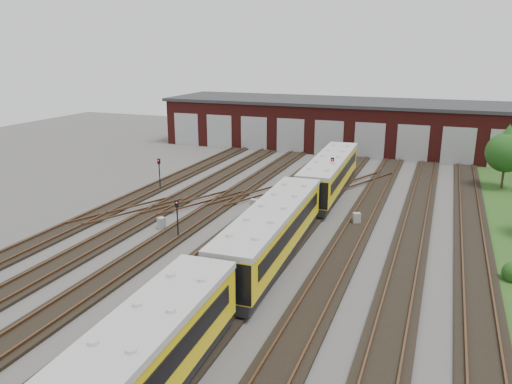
% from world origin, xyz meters
% --- Properties ---
extents(ground, '(120.00, 120.00, 0.00)m').
position_xyz_m(ground, '(0.00, 0.00, 0.00)').
color(ground, '#4C4A47').
rests_on(ground, ground).
extents(track_network, '(30.40, 70.00, 0.33)m').
position_xyz_m(track_network, '(-0.17, 0.59, 0.11)').
color(track_network, black).
rests_on(track_network, ground).
extents(maintenance_shed, '(51.00, 12.50, 6.35)m').
position_xyz_m(maintenance_shed, '(-0.01, 39.97, 3.20)').
color(maintenance_shed, '#551715').
rests_on(maintenance_shed, ground).
extents(metro_train, '(3.37, 47.52, 3.19)m').
position_xyz_m(metro_train, '(2.00, 1.04, 1.96)').
color(metro_train, black).
rests_on(metro_train, ground).
extents(signal_mast_0, '(0.26, 0.24, 3.06)m').
position_xyz_m(signal_mast_0, '(-13.27, 12.67, 1.97)').
color(signal_mast_0, black).
rests_on(signal_mast_0, ground).
extents(signal_mast_1, '(0.29, 0.28, 2.89)m').
position_xyz_m(signal_mast_1, '(-5.37, 2.14, 1.86)').
color(signal_mast_1, black).
rests_on(signal_mast_1, ground).
extents(signal_mast_2, '(0.26, 0.24, 2.90)m').
position_xyz_m(signal_mast_2, '(2.65, 25.48, 1.86)').
color(signal_mast_2, black).
rests_on(signal_mast_2, ground).
extents(signal_mast_3, '(0.30, 0.28, 3.83)m').
position_xyz_m(signal_mast_3, '(2.55, 15.36, 2.43)').
color(signal_mast_3, black).
rests_on(signal_mast_3, ground).
extents(relay_cabinet_0, '(0.66, 0.62, 0.88)m').
position_xyz_m(relay_cabinet_0, '(-7.60, 3.56, 0.44)').
color(relay_cabinet_0, '#979A9C').
rests_on(relay_cabinet_0, ground).
extents(relay_cabinet_1, '(0.64, 0.54, 1.03)m').
position_xyz_m(relay_cabinet_1, '(-2.63, 9.92, 0.51)').
color(relay_cabinet_1, '#979A9C').
rests_on(relay_cabinet_1, ground).
extents(relay_cabinet_2, '(0.78, 0.73, 1.04)m').
position_xyz_m(relay_cabinet_2, '(-1.24, -3.29, 0.52)').
color(relay_cabinet_2, '#979A9C').
rests_on(relay_cabinet_2, ground).
extents(relay_cabinet_3, '(0.69, 0.58, 1.12)m').
position_xyz_m(relay_cabinet_3, '(1.09, 25.60, 0.56)').
color(relay_cabinet_3, '#979A9C').
rests_on(relay_cabinet_3, ground).
extents(relay_cabinet_4, '(0.70, 0.65, 0.93)m').
position_xyz_m(relay_cabinet_4, '(5.81, 9.68, 0.47)').
color(relay_cabinet_4, '#979A9C').
rests_on(relay_cabinet_4, ground).
extents(tree_0, '(3.75, 3.75, 6.22)m').
position_xyz_m(tree_0, '(17.03, 24.89, 3.99)').
color(tree_0, '#362818').
rests_on(tree_0, ground).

